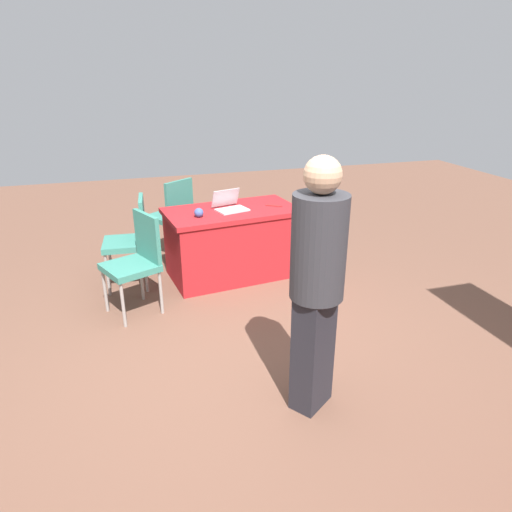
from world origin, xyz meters
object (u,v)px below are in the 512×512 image
chair_tucked_left (137,258)px  person_attendee_standing (317,278)px  laptop_silver (230,206)px  scissors_red (274,206)px  chair_tucked_right (132,236)px  yarn_ball (199,213)px  chair_near_front (173,212)px  table_foreground (232,242)px

chair_tucked_left → person_attendee_standing: person_attendee_standing is taller
laptop_silver → scissors_red: bearing=164.6°
person_attendee_standing → laptop_silver: (0.01, -2.25, -0.15)m
person_attendee_standing → chair_tucked_right: bearing=79.3°
yarn_ball → scissors_red: bearing=-168.5°
yarn_ball → scissors_red: size_ratio=0.53×
chair_near_front → chair_tucked_left: (0.50, 1.35, -0.01)m
table_foreground → yarn_ball: 0.60m
table_foreground → chair_near_front: 0.98m
table_foreground → scissors_red: bearing=179.8°
person_attendee_standing → table_foreground: bearing=54.2°
chair_tucked_right → scissors_red: chair_tucked_right is taller
person_attendee_standing → laptop_silver: bearing=54.7°
table_foreground → laptop_silver: bearing=17.6°
table_foreground → person_attendee_standing: person_attendee_standing is taller
chair_tucked_right → table_foreground: bearing=-87.1°
chair_near_front → yarn_ball: size_ratio=10.07×
chair_tucked_left → laptop_silver: laptop_silver is taller
person_attendee_standing → yarn_ball: bearing=64.8°
chair_tucked_left → scissors_red: 1.64m
chair_near_front → laptop_silver: size_ratio=2.49×
chair_near_front → person_attendee_standing: person_attendee_standing is taller
chair_near_front → chair_tucked_left: size_ratio=1.01×
chair_tucked_left → person_attendee_standing: size_ratio=0.55×
yarn_ball → laptop_silver: bearing=-154.9°
chair_near_front → person_attendee_standing: 3.13m
chair_near_front → scissors_red: 1.31m
chair_near_front → chair_tucked_right: 0.93m
person_attendee_standing → chair_near_front: bearing=64.4°
table_foreground → yarn_ball: yarn_ball is taller
chair_tucked_left → table_foreground: bearing=-86.2°
table_foreground → chair_tucked_right: 1.08m
yarn_ball → scissors_red: 0.88m
table_foreground → scissors_red: scissors_red is taller
laptop_silver → yarn_ball: 0.41m
table_foreground → yarn_ball: (0.39, 0.18, 0.43)m
chair_near_front → scissors_red: size_ratio=5.31×
chair_tucked_left → laptop_silver: 1.20m
person_attendee_standing → scissors_red: bearing=42.3°
chair_near_front → table_foreground: bearing=-91.7°
laptop_silver → yarn_ball: bearing=9.2°
laptop_silver → table_foreground: bearing=-178.3°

